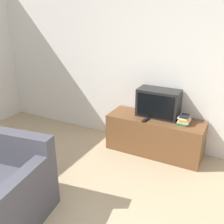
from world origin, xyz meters
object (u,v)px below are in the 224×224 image
tv_stand (155,135)px  book_stack (184,120)px  remote_on_stand (146,120)px  television (158,103)px

tv_stand → book_stack: (0.41, -0.00, 0.34)m
tv_stand → book_stack: book_stack is taller
book_stack → remote_on_stand: bearing=-163.2°
television → book_stack: bearing=-12.7°
television → remote_on_stand: bearing=-111.0°
tv_stand → remote_on_stand: remote_on_stand is taller
television → remote_on_stand: (-0.10, -0.25, -0.20)m
television → book_stack: 0.45m
tv_stand → television: television is taller
tv_stand → remote_on_stand: 0.35m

